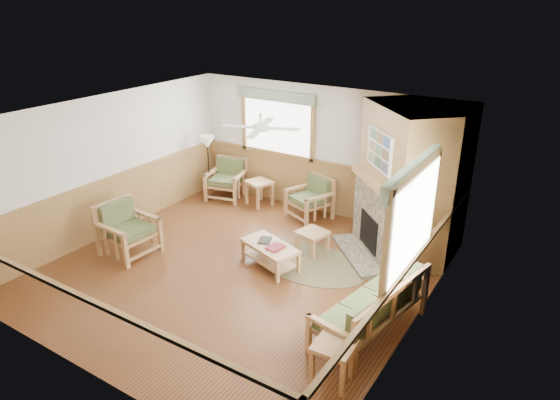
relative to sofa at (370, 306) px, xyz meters
The scene contains 24 objects.
floor 2.61m from the sofa, behind, with size 6.00×6.00×0.01m, color brown.
ceiling 3.44m from the sofa, behind, with size 6.00×6.00×0.01m, color white.
wall_back 4.33m from the sofa, 127.09° to the left, with size 6.00×0.02×2.70m, color white.
wall_front 3.78m from the sofa, 134.14° to the right, with size 6.00×0.02×2.70m, color white.
wall_left 5.64m from the sofa, behind, with size 0.02×6.00×2.70m, color white.
wall_right 1.09m from the sofa, 39.61° to the left, with size 0.02×6.00×2.70m, color white.
wainscot 2.58m from the sofa, behind, with size 6.00×6.00×1.10m, color olive, non-canonical shape.
fireplace 2.64m from the sofa, 101.66° to the left, with size 2.20×2.20×2.70m, color olive, non-canonical shape.
window_back 5.37m from the sofa, 137.60° to the left, with size 1.90×0.16×1.50m, color white, non-canonical shape.
window_right 2.15m from the sofa, 22.81° to the left, with size 0.16×1.90×1.50m, color white, non-canonical shape.
ceiling_fan 3.24m from the sofa, 163.36° to the left, with size 1.24×1.24×0.36m, color white, non-canonical shape.
sofa is the anchor object (origin of this frame).
armchair_back_left 5.55m from the sofa, 148.86° to the left, with size 0.79×0.79×0.89m, color tan, non-canonical shape.
armchair_back_right 3.91m from the sofa, 131.68° to the left, with size 0.77×0.77×0.87m, color tan, non-canonical shape.
armchair_left 4.58m from the sofa, behind, with size 0.85×0.85×0.95m, color tan, non-canonical shape.
coffee_table 2.31m from the sofa, 160.34° to the left, with size 1.06×0.53×0.43m, color tan, non-canonical shape.
end_table_chairs 4.85m from the sofa, 142.96° to the left, with size 0.50×0.48×0.56m, color tan, non-canonical shape.
end_table_sofa 1.11m from the sofa, 90.00° to the right, with size 0.48×0.46×0.53m, color tan, non-canonical shape.
footstool 2.45m from the sofa, 137.96° to the left, with size 0.47×0.47×0.41m, color tan, non-canonical shape.
braided_rug 2.06m from the sofa, 142.20° to the left, with size 2.03×2.03×0.01m, color brown.
floor_lamp_left 5.72m from the sofa, 152.38° to the left, with size 0.34×0.34×1.48m, color black, non-canonical shape.
floor_lamp_right 1.19m from the sofa, 90.00° to the left, with size 0.38×0.38×1.65m, color black, non-canonical shape.
book_red 2.14m from the sofa, 160.25° to the left, with size 0.22×0.30×0.03m, color maroon.
book_dark 2.47m from the sofa, 159.98° to the left, with size 0.20×0.27×0.03m, color black.
Camera 1 is at (4.58, -5.88, 4.41)m, focal length 32.00 mm.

